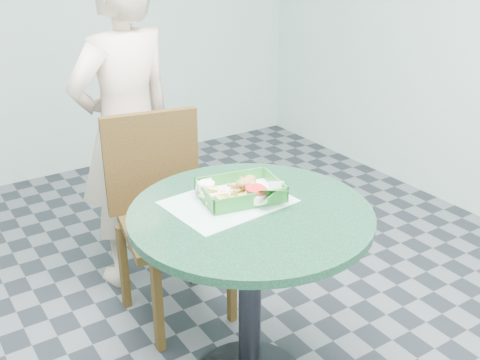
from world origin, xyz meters
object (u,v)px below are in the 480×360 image
diner_person (126,125)px  sauce_ramekin (207,194)px  food_basket (241,198)px  crab_sandwich (247,190)px  cafe_table (250,258)px  dining_chair (164,204)px

diner_person → sauce_ramekin: size_ratio=27.23×
food_basket → crab_sandwich: bearing=-30.7°
cafe_table → diner_person: bearing=92.4°
cafe_table → sauce_ramekin: bearing=123.1°
cafe_table → sauce_ramekin: size_ratio=14.18×
food_basket → crab_sandwich: (0.02, -0.01, 0.03)m
cafe_table → dining_chair: size_ratio=0.91×
cafe_table → dining_chair: 0.64m
diner_person → crab_sandwich: (0.08, -0.89, -0.01)m
cafe_table → food_basket: food_basket is taller
crab_sandwich → diner_person: bearing=95.4°
food_basket → cafe_table: bearing=-104.0°
crab_sandwich → food_basket: bearing=149.3°
food_basket → dining_chair: bearing=95.5°
cafe_table → dining_chair: bearing=92.4°
food_basket → diner_person: bearing=94.3°
dining_chair → food_basket: 0.59m
cafe_table → crab_sandwich: crab_sandwich is taller
food_basket → sauce_ramekin: (-0.12, 0.04, 0.03)m
diner_person → cafe_table: bearing=79.0°
food_basket → sauce_ramekin: size_ratio=4.70×
sauce_ramekin → food_basket: bearing=-18.1°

